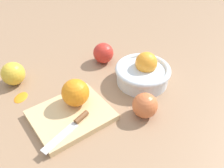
{
  "coord_description": "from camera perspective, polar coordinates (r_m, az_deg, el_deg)",
  "views": [
    {
      "loc": [
        0.3,
        0.48,
        0.5
      ],
      "look_at": [
        -0.07,
        0.06,
        0.04
      ],
      "focal_mm": 39.23,
      "sensor_mm": 36.0,
      "label": 1
    }
  ],
  "objects": [
    {
      "name": "bowl",
      "position": [
        0.79,
        7.26,
        2.76
      ],
      "size": [
        0.18,
        0.18,
        0.1
      ],
      "color": "silver",
      "rests_on": "ground_plane"
    },
    {
      "name": "knife",
      "position": [
        0.64,
        -9.15,
        -9.52
      ],
      "size": [
        0.16,
        0.05,
        0.01
      ],
      "color": "silver",
      "rests_on": "cutting_board"
    },
    {
      "name": "apple_back_left",
      "position": [
        0.67,
        7.7,
        -4.97
      ],
      "size": [
        0.07,
        0.07,
        0.07
      ],
      "primitive_type": "sphere",
      "color": "#CC6638",
      "rests_on": "ground_plane"
    },
    {
      "name": "ground_plane",
      "position": [
        0.76,
        -6.93,
        -2.38
      ],
      "size": [
        2.4,
        2.4,
        0.0
      ],
      "primitive_type": "plane",
      "color": "#997556"
    },
    {
      "name": "citrus_peel",
      "position": [
        0.79,
        -20.52,
        -2.78
      ],
      "size": [
        0.06,
        0.06,
        0.01
      ],
      "primitive_type": "ellipsoid",
      "rotation": [
        0.0,
        0.0,
        0.6
      ],
      "color": "orange",
      "rests_on": "ground_plane"
    },
    {
      "name": "orange_on_board",
      "position": [
        0.68,
        -8.52,
        -2.0
      ],
      "size": [
        0.08,
        0.08,
        0.08
      ],
      "primitive_type": "sphere",
      "color": "orange",
      "rests_on": "cutting_board"
    },
    {
      "name": "apple_front_right",
      "position": [
        0.83,
        -22.05,
        2.25
      ],
      "size": [
        0.07,
        0.07,
        0.07
      ],
      "primitive_type": "sphere",
      "color": "gold",
      "rests_on": "ground_plane"
    },
    {
      "name": "apple_front_left",
      "position": [
        0.87,
        -2.03,
        7.21
      ],
      "size": [
        0.07,
        0.07,
        0.07
      ],
      "primitive_type": "sphere",
      "color": "red",
      "rests_on": "ground_plane"
    },
    {
      "name": "cutting_board",
      "position": [
        0.69,
        -9.5,
        -7.22
      ],
      "size": [
        0.22,
        0.19,
        0.02
      ],
      "primitive_type": "cube",
      "rotation": [
        0.0,
        0.0,
        -0.08
      ],
      "color": "#DBB77F",
      "rests_on": "ground_plane"
    }
  ]
}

